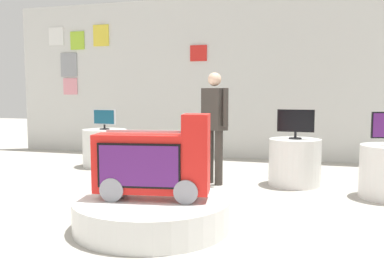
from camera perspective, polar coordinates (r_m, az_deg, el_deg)
The scene contains 11 objects.
ground_plane at distance 4.61m, azimuth -3.57°, elevation -11.15°, with size 30.00×30.00×0.00m, color #B2ADA3.
back_wall_display at distance 9.00m, azimuth 6.86°, elevation 8.07°, with size 10.65×0.13×3.36m.
main_display_pedestal at distance 4.43m, azimuth -5.32°, elevation -9.89°, with size 1.58×1.58×0.30m, color silver.
novelty_firetruck_tv at distance 4.30m, azimuth -5.11°, elevation -3.50°, with size 1.19×0.53×0.86m.
display_pedestal_center_rear at distance 8.15m, azimuth -11.51°, elevation -1.22°, with size 0.82×0.82×0.69m, color silver.
tv_on_center_rear at distance 8.09m, azimuth -11.61°, elevation 2.67°, with size 0.47×0.18×0.37m.
display_pedestal_right_rear at distance 7.58m, azimuth 0.09°, elevation -1.64°, with size 0.67×0.67×0.69m, color silver.
tv_on_right_rear at distance 7.53m, azimuth 0.09°, elevation 2.20°, with size 0.37×0.16×0.30m.
display_pedestal_far_right at distance 6.53m, azimuth 13.51°, elevation -3.07°, with size 0.76×0.76×0.69m, color silver.
tv_on_far_right at distance 6.46m, azimuth 13.64°, elevation 2.11°, with size 0.54×0.19×0.43m.
shopper_browsing_near_truck at distance 6.38m, azimuth 3.00°, elevation 2.55°, with size 0.48×0.38×1.67m.
Camera 1 is at (1.54, -4.13, 1.37)m, focal length 40.05 mm.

